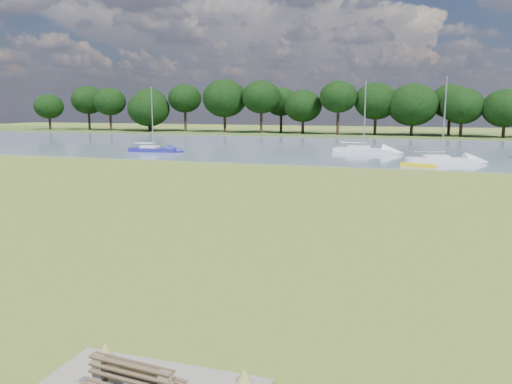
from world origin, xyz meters
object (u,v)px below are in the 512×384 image
(kayak, at_px, (418,165))
(sailboat_0, at_px, (153,148))
(sailboat_1, at_px, (441,158))
(sailboat_5, at_px, (363,149))

(kayak, relative_size, sailboat_0, 0.41)
(kayak, distance_m, sailboat_1, 4.07)
(sailboat_1, bearing_deg, kayak, -131.57)
(kayak, distance_m, sailboat_0, 29.31)
(kayak, height_order, sailboat_5, sailboat_5)
(sailboat_1, xyz_separation_m, sailboat_5, (-7.85, 8.16, 0.02))
(sailboat_0, xyz_separation_m, sailboat_1, (30.73, -2.02, 0.02))
(sailboat_0, bearing_deg, kayak, -17.75)
(kayak, relative_size, sailboat_1, 0.39)
(kayak, height_order, sailboat_1, sailboat_1)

